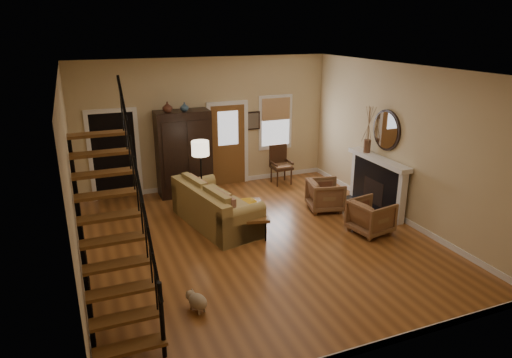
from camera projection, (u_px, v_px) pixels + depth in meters
name	position (u px, v px, depth m)	size (l,w,h in m)	color
room	(211.00, 148.00, 9.89)	(7.00, 7.33, 3.30)	#945625
staircase	(110.00, 210.00, 6.34)	(0.94, 2.80, 3.20)	brown
fireplace	(379.00, 179.00, 10.28)	(0.33, 1.95, 2.30)	black
armoire	(184.00, 153.00, 11.16)	(1.30, 0.60, 2.10)	black
vase_a	(167.00, 107.00, 10.57)	(0.24, 0.24, 0.25)	#4C2619
vase_b	(184.00, 107.00, 10.71)	(0.20, 0.20, 0.21)	#334C60
sofa	(216.00, 206.00, 9.59)	(0.99, 2.29, 0.85)	#A08649
coffee_table	(247.00, 220.00, 9.36)	(0.72, 1.24, 0.48)	brown
bowl	(247.00, 204.00, 9.42)	(0.42, 0.42, 0.10)	gold
books	(247.00, 214.00, 8.97)	(0.23, 0.31, 0.06)	beige
armchair_left	(371.00, 217.00, 9.24)	(0.74, 0.76, 0.69)	brown
armchair_right	(325.00, 195.00, 10.39)	(0.75, 0.77, 0.70)	brown
floor_lamp	(201.00, 178.00, 10.05)	(0.38, 0.38, 1.66)	black
side_chair	(281.00, 165.00, 12.06)	(0.54, 0.54, 1.02)	#3B2212
dog	(198.00, 303.00, 6.74)	(0.23, 0.39, 0.28)	tan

